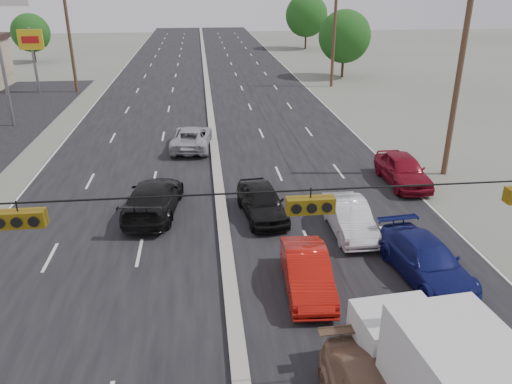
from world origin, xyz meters
TOP-DOWN VIEW (x-y plane):
  - road_surface at (0.00, 30.00)m, footprint 20.00×160.00m
  - center_median at (0.00, 30.00)m, footprint 0.50×160.00m
  - utility_pole_left_c at (-12.50, 40.00)m, footprint 1.60×0.30m
  - utility_pole_right_b at (12.50, 15.00)m, footprint 1.60×0.30m
  - utility_pole_right_c at (12.50, 40.00)m, footprint 1.60×0.30m
  - traffic_signals at (1.40, 0.00)m, footprint 25.00×0.30m
  - pole_sign_far at (-16.00, 40.00)m, footprint 2.20×0.25m
  - tree_left_far at (-22.00, 60.00)m, footprint 4.80×4.80m
  - tree_right_mid at (15.00, 45.00)m, footprint 5.60×5.60m
  - tree_right_far at (16.00, 70.00)m, footprint 6.40×6.40m
  - red_sedan at (2.62, 4.77)m, footprint 1.70×4.28m
  - queue_car_a at (1.81, 10.74)m, footprint 2.24×4.50m
  - queue_car_b at (5.26, 8.75)m, footprint 1.48×4.21m
  - queue_car_d at (7.00, 5.06)m, footprint 2.49×5.01m
  - queue_car_e at (9.60, 13.83)m, footprint 1.87×4.64m
  - oncoming_near at (-3.08, 11.58)m, footprint 2.80×5.54m
  - oncoming_far at (-1.40, 21.16)m, footprint 2.79×5.26m

SIDE VIEW (x-z plane):
  - road_surface at x=0.00m, z-range -0.01..0.01m
  - center_median at x=0.00m, z-range 0.00..0.20m
  - red_sedan at x=2.62m, z-range 0.00..1.39m
  - queue_car_b at x=5.26m, z-range 0.00..1.39m
  - queue_car_d at x=7.00m, z-range 0.00..1.40m
  - oncoming_far at x=-1.40m, z-range 0.00..1.41m
  - queue_car_a at x=1.81m, z-range 0.00..1.47m
  - oncoming_near at x=-3.08m, z-range 0.00..1.54m
  - queue_car_e at x=9.60m, z-range 0.00..1.58m
  - tree_left_far at x=-22.00m, z-range 0.66..6.78m
  - tree_right_mid at x=15.00m, z-range 0.77..7.91m
  - pole_sign_far at x=-16.00m, z-range 1.41..7.41m
  - tree_right_far at x=16.00m, z-range 0.88..9.04m
  - utility_pole_left_c at x=-12.50m, z-range 0.11..10.11m
  - utility_pole_right_b at x=12.50m, z-range 0.11..10.11m
  - utility_pole_right_c at x=12.50m, z-range 0.11..10.11m
  - traffic_signals at x=1.40m, z-range 5.22..5.77m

